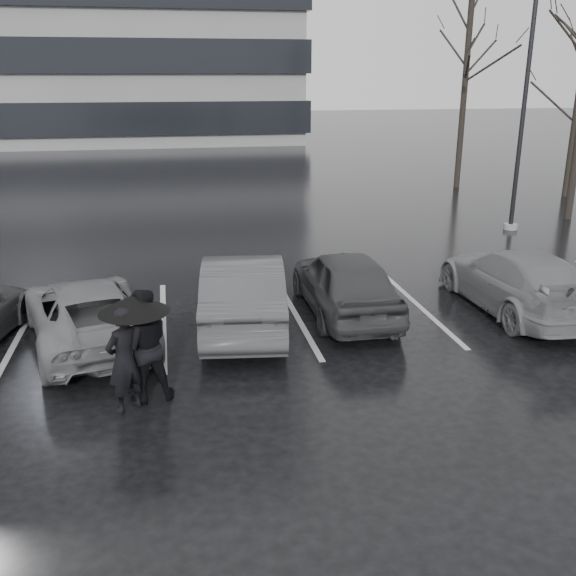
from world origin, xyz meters
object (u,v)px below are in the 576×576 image
(car_main, at_px, (345,282))
(pedestrian_right, at_px, (143,346))
(tree_north, at_px, (464,89))
(car_east, at_px, (517,280))
(pedestrian_left, at_px, (124,360))
(car_west_a, at_px, (243,291))
(car_west_b, at_px, (87,312))
(lamp_post, at_px, (523,113))

(car_main, xyz_separation_m, pedestrian_right, (-4.11, -3.12, 0.21))
(car_main, xyz_separation_m, tree_north, (9.36, 14.67, 3.55))
(car_east, height_order, pedestrian_left, pedestrian_left)
(car_west_a, height_order, car_west_b, car_west_a)
(car_east, bearing_deg, lamp_post, -119.21)
(car_west_b, xyz_separation_m, car_east, (8.95, 0.12, 0.06))
(pedestrian_right, bearing_deg, car_west_b, -77.63)
(pedestrian_right, height_order, tree_north, tree_north)
(car_west_a, xyz_separation_m, tree_north, (11.57, 14.95, 3.51))
(pedestrian_left, relative_size, pedestrian_right, 0.92)
(car_west_b, distance_m, lamp_post, 14.97)
(pedestrian_right, relative_size, lamp_post, 0.22)
(pedestrian_left, relative_size, tree_north, 0.20)
(tree_north, bearing_deg, car_east, -110.42)
(car_main, distance_m, car_west_b, 5.26)
(pedestrian_left, distance_m, lamp_post, 15.83)
(car_east, relative_size, pedestrian_left, 2.77)
(pedestrian_left, xyz_separation_m, tree_north, (13.74, 18.11, 3.41))
(pedestrian_left, bearing_deg, car_main, 178.78)
(car_west_a, distance_m, pedestrian_right, 3.43)
(car_main, distance_m, car_west_a, 2.23)
(car_main, bearing_deg, tree_north, -122.40)
(pedestrian_right, bearing_deg, car_main, -154.28)
(car_west_b, relative_size, lamp_post, 0.54)
(car_east, bearing_deg, car_west_a, -2.67)
(car_main, relative_size, pedestrian_right, 2.26)
(lamp_post, bearing_deg, pedestrian_right, -140.23)
(car_main, distance_m, lamp_post, 10.45)
(car_main, bearing_deg, car_west_a, 7.29)
(car_main, xyz_separation_m, lamp_post, (7.54, 6.57, 3.04))
(car_east, height_order, lamp_post, lamp_post)
(car_main, distance_m, car_east, 3.75)
(car_east, relative_size, lamp_post, 0.57)
(pedestrian_left, distance_m, tree_north, 22.99)
(car_west_b, relative_size, pedestrian_right, 2.41)
(tree_north, bearing_deg, car_west_a, -127.73)
(pedestrian_left, height_order, tree_north, tree_north)
(pedestrian_left, bearing_deg, lamp_post, -179.27)
(pedestrian_left, bearing_deg, car_west_b, -112.71)
(tree_north, bearing_deg, pedestrian_left, -127.20)
(car_east, distance_m, lamp_post, 8.58)
(car_west_a, bearing_deg, car_east, -175.15)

